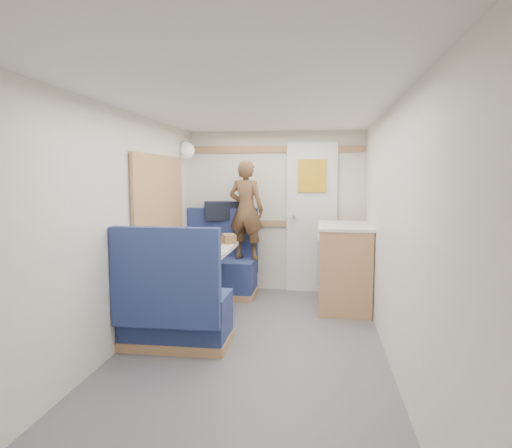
# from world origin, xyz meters

# --- Properties ---
(floor) EXTENTS (4.50, 4.50, 0.00)m
(floor) POSITION_xyz_m (0.00, 0.00, 0.00)
(floor) COLOR #515156
(floor) RESTS_ON ground
(ceiling) EXTENTS (4.50, 4.50, 0.00)m
(ceiling) POSITION_xyz_m (0.00, 0.00, 2.00)
(ceiling) COLOR silver
(ceiling) RESTS_ON wall_back
(wall_back) EXTENTS (2.20, 0.02, 2.00)m
(wall_back) POSITION_xyz_m (0.00, 2.25, 1.00)
(wall_back) COLOR silver
(wall_back) RESTS_ON floor
(wall_left) EXTENTS (0.02, 4.50, 2.00)m
(wall_left) POSITION_xyz_m (-1.10, 0.00, 1.00)
(wall_left) COLOR silver
(wall_left) RESTS_ON floor
(wall_right) EXTENTS (0.02, 4.50, 2.00)m
(wall_right) POSITION_xyz_m (1.10, 0.00, 1.00)
(wall_right) COLOR silver
(wall_right) RESTS_ON floor
(oak_trim_low) EXTENTS (2.15, 0.02, 0.08)m
(oak_trim_low) POSITION_xyz_m (0.00, 2.23, 0.85)
(oak_trim_low) COLOR #9D7546
(oak_trim_low) RESTS_ON wall_back
(oak_trim_high) EXTENTS (2.15, 0.02, 0.08)m
(oak_trim_high) POSITION_xyz_m (0.00, 2.23, 1.78)
(oak_trim_high) COLOR #9D7546
(oak_trim_high) RESTS_ON wall_back
(side_window) EXTENTS (0.04, 1.30, 0.72)m
(side_window) POSITION_xyz_m (-1.08, 1.00, 1.25)
(side_window) COLOR #98A48B
(side_window) RESTS_ON wall_left
(rear_door) EXTENTS (0.62, 0.12, 1.86)m
(rear_door) POSITION_xyz_m (0.45, 2.22, 0.97)
(rear_door) COLOR white
(rear_door) RESTS_ON wall_back
(dinette_table) EXTENTS (0.62, 0.92, 0.72)m
(dinette_table) POSITION_xyz_m (-0.65, 1.00, 0.57)
(dinette_table) COLOR white
(dinette_table) RESTS_ON floor
(bench_far) EXTENTS (0.90, 0.59, 1.05)m
(bench_far) POSITION_xyz_m (-0.65, 1.86, 0.30)
(bench_far) COLOR navy
(bench_far) RESTS_ON floor
(bench_near) EXTENTS (0.90, 0.59, 1.05)m
(bench_near) POSITION_xyz_m (-0.65, 0.14, 0.30)
(bench_near) COLOR navy
(bench_near) RESTS_ON floor
(ledge) EXTENTS (0.90, 0.14, 0.04)m
(ledge) POSITION_xyz_m (-0.65, 2.12, 0.88)
(ledge) COLOR #9D7546
(ledge) RESTS_ON bench_far
(dome_light) EXTENTS (0.20, 0.20, 0.20)m
(dome_light) POSITION_xyz_m (-1.04, 1.85, 1.75)
(dome_light) COLOR white
(dome_light) RESTS_ON wall_left
(galley_counter) EXTENTS (0.57, 0.92, 0.92)m
(galley_counter) POSITION_xyz_m (0.82, 1.55, 0.47)
(galley_counter) COLOR #9D7546
(galley_counter) RESTS_ON floor
(person) EXTENTS (0.49, 0.38, 1.19)m
(person) POSITION_xyz_m (-0.32, 1.90, 1.04)
(person) COLOR brown
(person) RESTS_ON bench_far
(duffel_bag) EXTENTS (0.52, 0.36, 0.23)m
(duffel_bag) POSITION_xyz_m (-0.64, 2.12, 1.01)
(duffel_bag) COLOR black
(duffel_bag) RESTS_ON ledge
(tray) EXTENTS (0.33, 0.38, 0.02)m
(tray) POSITION_xyz_m (-0.47, 0.80, 0.73)
(tray) COLOR white
(tray) RESTS_ON dinette_table
(orange_fruit) EXTENTS (0.07, 0.07, 0.07)m
(orange_fruit) POSITION_xyz_m (-0.47, 0.74, 0.77)
(orange_fruit) COLOR orange
(orange_fruit) RESTS_ON tray
(cheese_block) EXTENTS (0.12, 0.10, 0.04)m
(cheese_block) POSITION_xyz_m (-0.62, 0.88, 0.76)
(cheese_block) COLOR #E0C681
(cheese_block) RESTS_ON tray
(wine_glass) EXTENTS (0.08, 0.08, 0.17)m
(wine_glass) POSITION_xyz_m (-0.71, 0.87, 0.84)
(wine_glass) COLOR white
(wine_glass) RESTS_ON dinette_table
(tumbler_left) EXTENTS (0.06, 0.06, 0.10)m
(tumbler_left) POSITION_xyz_m (-0.88, 0.82, 0.77)
(tumbler_left) COLOR white
(tumbler_left) RESTS_ON dinette_table
(tumbler_mid) EXTENTS (0.06, 0.06, 0.10)m
(tumbler_mid) POSITION_xyz_m (-0.66, 1.29, 0.77)
(tumbler_mid) COLOR silver
(tumbler_mid) RESTS_ON dinette_table
(tumbler_right) EXTENTS (0.07, 0.07, 0.11)m
(tumbler_right) POSITION_xyz_m (-0.56, 1.07, 0.77)
(tumbler_right) COLOR white
(tumbler_right) RESTS_ON dinette_table
(beer_glass) EXTENTS (0.06, 0.06, 0.10)m
(beer_glass) POSITION_xyz_m (-0.50, 1.21, 0.77)
(beer_glass) COLOR brown
(beer_glass) RESTS_ON dinette_table
(pepper_grinder) EXTENTS (0.03, 0.03, 0.09)m
(pepper_grinder) POSITION_xyz_m (-0.62, 1.13, 0.77)
(pepper_grinder) COLOR black
(pepper_grinder) RESTS_ON dinette_table
(salt_grinder) EXTENTS (0.03, 0.03, 0.09)m
(salt_grinder) POSITION_xyz_m (-0.58, 1.12, 0.76)
(salt_grinder) COLOR white
(salt_grinder) RESTS_ON dinette_table
(bread_loaf) EXTENTS (0.19, 0.25, 0.09)m
(bread_loaf) POSITION_xyz_m (-0.43, 1.37, 0.77)
(bread_loaf) COLOR olive
(bread_loaf) RESTS_ON dinette_table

